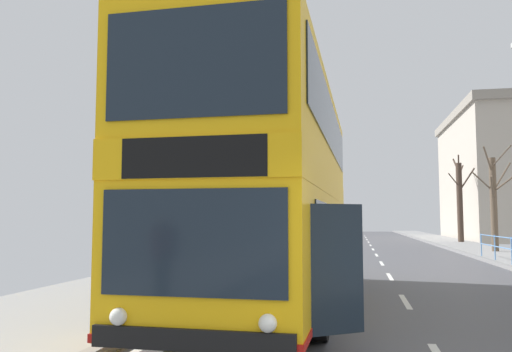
{
  "coord_description": "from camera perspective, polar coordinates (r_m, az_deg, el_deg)",
  "views": [
    {
      "loc": [
        -1.05,
        -4.12,
        1.77
      ],
      "look_at": [
        -2.76,
        4.77,
        2.53
      ],
      "focal_mm": 35.69,
      "sensor_mm": 36.0,
      "label": 1
    }
  ],
  "objects": [
    {
      "name": "double_decker_bus_main",
      "position": [
        10.67,
        1.98,
        -1.73
      ],
      "size": [
        3.16,
        10.39,
        4.49
      ],
      "color": "#F4B20F",
      "rests_on": "ground"
    },
    {
      "name": "bare_tree_far_02",
      "position": [
        39.5,
        21.88,
        -2.47
      ],
      "size": [
        1.85,
        2.37,
        6.2
      ],
      "color": "#423328",
      "rests_on": "ground"
    },
    {
      "name": "bare_tree_far_01",
      "position": [
        28.72,
        25.13,
        -2.5
      ],
      "size": [
        2.37,
        2.7,
        5.32
      ],
      "color": "brown",
      "rests_on": "ground"
    }
  ]
}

